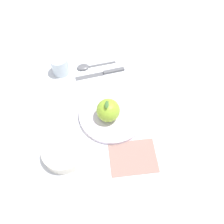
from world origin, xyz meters
The scene contains 8 objects.
ground_plane centered at (0.00, 0.00, 0.00)m, with size 2.40×2.40×0.00m, color silver.
dinner_plate centered at (0.04, 0.03, 0.01)m, with size 0.23×0.23×0.02m.
apple centered at (0.06, 0.02, 0.06)m, with size 0.08×0.08×0.09m.
side_bowl centered at (0.22, -0.06, 0.03)m, with size 0.13×0.13×0.04m.
cup centered at (-0.08, -0.23, 0.04)m, with size 0.06×0.06×0.07m.
knife centered at (-0.13, -0.06, 0.00)m, with size 0.13×0.17×0.01m.
spoon centered at (-0.14, -0.14, 0.01)m, with size 0.11×0.14×0.01m.
linen_napkin centered at (0.16, 0.15, 0.00)m, with size 0.11×0.15×0.00m, color gray.
Camera 1 is at (0.42, 0.17, 0.69)m, focal length 36.60 mm.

